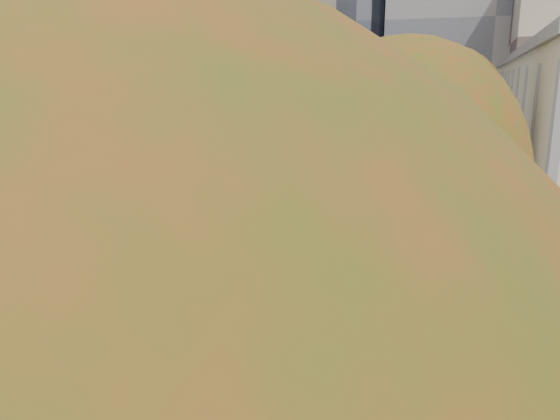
% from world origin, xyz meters
% --- Properties ---
extents(bus_platform, '(4.25, 150.00, 0.15)m').
position_xyz_m(bus_platform, '(-3.88, 35.00, 0.07)').
color(bus_platform, '#B9B9B9').
rests_on(bus_platform, ground).
extents(sidewalk, '(4.75, 150.00, 0.08)m').
position_xyz_m(sidewalk, '(4.12, 35.00, 0.04)').
color(sidewalk, gray).
rests_on(sidewalk, ground).
extents(building_midrise, '(24.00, 46.00, 25.00)m').
position_xyz_m(building_midrise, '(-22.50, 41.00, 12.50)').
color(building_midrise, tan).
rests_on(building_midrise, ground).
extents(building_far_block, '(30.00, 18.00, 30.00)m').
position_xyz_m(building_far_block, '(6.00, 96.00, 15.00)').
color(building_far_block, gray).
rests_on(building_far_block, ground).
extents(tree_c, '(4.20, 4.20, 7.28)m').
position_xyz_m(tree_c, '(3.60, 13.00, 5.25)').
color(tree_c, black).
rests_on(tree_c, sidewalk).
extents(tree_d, '(4.40, 4.40, 7.60)m').
position_xyz_m(tree_d, '(3.60, 22.00, 5.47)').
color(tree_d, black).
rests_on(tree_d, sidewalk).
extents(bus_far, '(3.42, 18.66, 3.10)m').
position_xyz_m(bus_far, '(-7.70, 31.16, 1.69)').
color(bus_far, white).
rests_on(bus_far, ground).
extents(distant_car, '(2.23, 4.36, 1.42)m').
position_xyz_m(distant_car, '(-7.31, 53.56, 0.71)').
color(distant_car, white).
rests_on(distant_car, ground).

